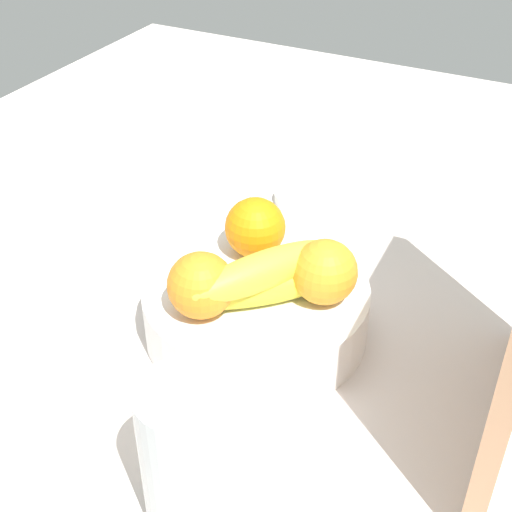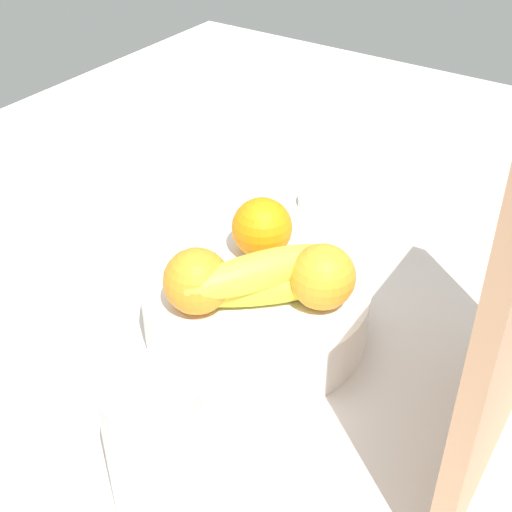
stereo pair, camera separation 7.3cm
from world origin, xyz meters
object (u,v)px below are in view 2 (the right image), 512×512
Objects in this scene: orange_center at (322,277)px; jar_lid at (322,200)px; thermos_tumbler at (155,448)px; orange_front_right at (195,280)px; fruit_bowl at (256,309)px; banana_bunch at (258,279)px; orange_front_left at (259,227)px.

jar_lid is (-26.58, -14.61, -8.99)cm from orange_center.
orange_front_right is at bearing -151.74° from thermos_tumbler.
thermos_tumbler is at bearing 14.57° from jar_lid.
jar_lid is (-34.29, -4.19, -8.99)cm from orange_front_right.
banana_bunch reaches higher than fruit_bowl.
orange_front_left is at bearing -149.28° from fruit_bowl.
banana_bunch is at bearing 129.56° from orange_front_right.
thermos_tumbler is at bearing 14.24° from fruit_bowl.
jar_lid is at bearing -165.15° from fruit_bowl.
orange_front_left is 1.00× the size of orange_front_right.
orange_front_left and orange_front_right have the same top height.
orange_center reaches higher than fruit_bowl.
thermos_tumbler reaches higher than orange_front_right.
orange_center is at bearing 68.32° from orange_front_left.
orange_center is 0.99× the size of jar_lid.
orange_center is at bearing 177.06° from thermos_tumbler.
orange_center is 24.89cm from thermos_tumbler.
fruit_bowl is 3.54× the size of jar_lid.
banana_bunch is at bearing -168.77° from thermos_tumbler.
orange_front_right is 6.44cm from banana_bunch.
orange_front_right is at bearing -27.08° from fruit_bowl.
orange_front_left and orange_center have the same top height.
orange_front_left reaches higher than banana_bunch.
thermos_tumbler is (24.73, -1.27, -2.44)cm from orange_center.
banana_bunch is at bearing 37.93° from fruit_bowl.
fruit_bowl is 3.58× the size of orange_front_left.
banana_bunch is (3.62, -5.47, -0.34)cm from orange_center.
orange_front_left is at bearing -147.10° from banana_bunch.
jar_lid is (-51.31, -13.34, -6.55)cm from thermos_tumbler.
banana_bunch is (7.79, 5.04, -0.34)cm from orange_front_left.
orange_front_left is 0.41× the size of banana_bunch.
orange_front_right is at bearing -53.51° from orange_center.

